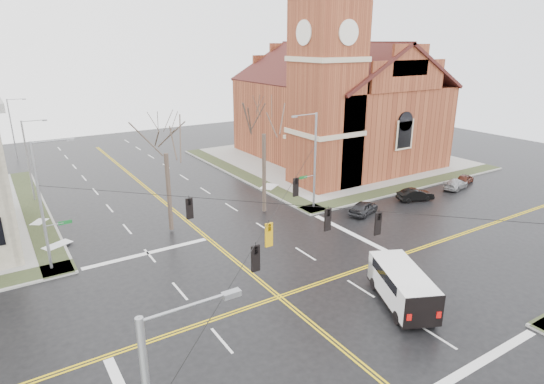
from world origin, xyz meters
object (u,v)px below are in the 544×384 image
streetlight_north_a (29,158)px  cargo_van (401,283)px  streetlight_north_b (13,127)px  parked_car_b (415,195)px  church (335,97)px  parked_car_a (364,208)px  signal_pole_ne (313,158)px  tree_ne (264,129)px  parked_car_c (456,184)px  parked_car_d (465,179)px  tree_nw_near (165,148)px  signal_pole_nw (44,203)px

streetlight_north_a → cargo_van: streetlight_north_a is taller
streetlight_north_b → parked_car_b: size_ratio=2.17×
church → parked_car_a: size_ratio=7.54×
signal_pole_ne → tree_ne: tree_ne is taller
parked_car_c → parked_car_d: parked_car_d is taller
parked_car_a → parked_car_d: parked_car_a is taller
cargo_van → parked_car_a: 14.99m
parked_car_c → parked_car_d: (2.47, 0.68, 0.01)m
cargo_van → tree_nw_near: 20.48m
streetlight_north_a → parked_car_b: (32.13, -20.18, -3.86)m
parked_car_b → parked_car_d: (9.21, 0.93, -0.06)m
church → tree_ne: church is taller
signal_pole_nw → parked_car_a: signal_pole_nw is taller
cargo_van → church: bearing=81.7°
signal_pole_nw → signal_pole_ne: bearing=0.0°
signal_pole_ne → tree_ne: (-4.37, 1.60, 2.94)m
streetlight_north_b → tree_ne: (17.61, -34.90, 3.43)m
church → tree_nw_near: bearing=-157.2°
streetlight_north_a → tree_ne: (17.61, -14.90, 3.43)m
signal_pole_ne → parked_car_a: 6.49m
signal_pole_ne → tree_ne: 5.51m
signal_pole_ne → parked_car_b: bearing=-19.9°
streetlight_north_a → tree_nw_near: (8.72, -14.42, 2.67)m
signal_pole_ne → parked_car_b: signal_pole_ne is taller
tree_nw_near → streetlight_north_a: bearing=121.2°
signal_pole_ne → parked_car_b: (10.16, -3.68, -4.34)m
signal_pole_nw → tree_ne: tree_ne is taller
parked_car_d → cargo_van: bearing=99.2°
church → signal_pole_ne: 19.22m
signal_pole_ne → signal_pole_nw: same height
signal_pole_nw → streetlight_north_b: signal_pole_nw is taller
parked_car_b → parked_car_d: bearing=-67.5°
tree_ne → streetlight_north_a: bearing=139.8°
streetlight_north_a → parked_car_b: bearing=-32.1°
streetlight_north_b → parked_car_b: (32.13, -40.18, -3.86)m
signal_pole_ne → parked_car_a: (3.16, -3.66, -4.33)m
parked_car_b → tree_ne: (-14.53, 5.29, 7.29)m
parked_car_c → signal_pole_nw: bearing=72.8°
signal_pole_ne → streetlight_north_b: signal_pole_ne is taller
streetlight_north_b → parked_car_b: 51.60m
signal_pole_nw → tree_ne: bearing=5.0°
streetlight_north_b → tree_nw_near: bearing=-75.8°
cargo_van → tree_ne: 18.75m
signal_pole_ne → parked_car_b: size_ratio=2.44×
signal_pole_nw → parked_car_b: signal_pole_nw is taller
church → streetlight_north_a: 35.78m
signal_pole_nw → tree_ne: 18.58m
cargo_van → tree_ne: bearing=111.1°
signal_pole_ne → signal_pole_nw: 22.64m
parked_car_a → tree_nw_near: 18.58m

